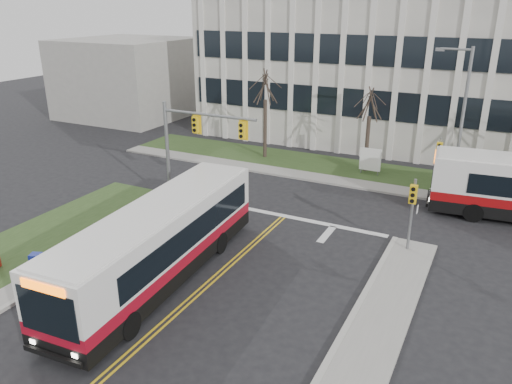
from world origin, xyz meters
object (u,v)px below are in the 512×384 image
object	(u,v)px
streetlight	(460,114)
directory_sign	(370,160)
bus_main	(160,244)
newspaper_box_blue	(37,263)

from	to	relation	value
streetlight	directory_sign	distance (m)	6.96
directory_sign	bus_main	bearing A→B (deg)	-104.25
newspaper_box_blue	streetlight	bearing A→B (deg)	28.85
bus_main	newspaper_box_blue	xyz separation A→B (m)	(-5.38, -2.15, -1.24)
directory_sign	newspaper_box_blue	distance (m)	22.61
newspaper_box_blue	bus_main	bearing A→B (deg)	-0.06
bus_main	streetlight	bearing A→B (deg)	55.37
directory_sign	bus_main	size ratio (longest dim) A/B	0.16
streetlight	newspaper_box_blue	xyz separation A→B (m)	(-15.51, -18.98, -4.72)
streetlight	bus_main	bearing A→B (deg)	-121.06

